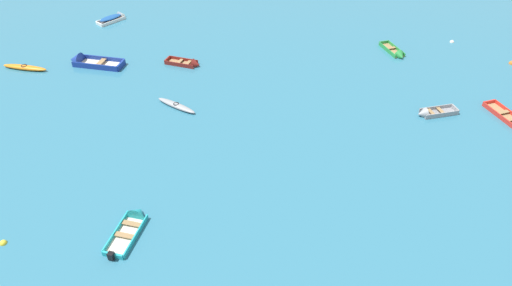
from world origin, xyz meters
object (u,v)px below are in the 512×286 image
object	(u,v)px
kayak_grey_outer_right	(176,105)
rowboat_green_cluster_inner	(397,54)
kayak_orange_far_left	(25,67)
mooring_buoy_outer_edge	(452,42)
rowboat_white_cluster_outer	(115,18)
mooring_buoy_far_field	(4,243)
rowboat_deep_blue_back_row_left	(85,62)
rowboat_grey_foreground_center	(430,113)
rowboat_turquoise_far_back	(133,222)
mooring_buoy_between_boats_right	(512,64)
rowboat_maroon_midfield_right	(190,64)

from	to	relation	value
kayak_grey_outer_right	rowboat_green_cluster_inner	world-z (taller)	rowboat_green_cluster_inner
kayak_orange_far_left	mooring_buoy_outer_edge	xyz separation A→B (m)	(32.87, 11.42, -0.17)
rowboat_white_cluster_outer	mooring_buoy_far_field	world-z (taller)	rowboat_white_cluster_outer
rowboat_deep_blue_back_row_left	rowboat_white_cluster_outer	distance (m)	8.64
rowboat_grey_foreground_center	rowboat_green_cluster_inner	bearing A→B (deg)	101.56
mooring_buoy_outer_edge	rowboat_deep_blue_back_row_left	bearing A→B (deg)	-161.34
rowboat_green_cluster_inner	mooring_buoy_outer_edge	distance (m)	5.83
kayak_orange_far_left	rowboat_turquoise_far_back	bearing A→B (deg)	-41.70
mooring_buoy_between_boats_right	rowboat_green_cluster_inner	bearing A→B (deg)	-178.32
rowboat_turquoise_far_back	rowboat_grey_foreground_center	xyz separation A→B (m)	(15.27, 12.66, 0.01)
rowboat_deep_blue_back_row_left	rowboat_turquoise_far_back	bearing A→B (deg)	-54.67
rowboat_green_cluster_inner	rowboat_grey_foreground_center	world-z (taller)	rowboat_green_cluster_inner
rowboat_turquoise_far_back	mooring_buoy_outer_edge	size ratio (longest dim) A/B	8.94
mooring_buoy_between_boats_right	rowboat_turquoise_far_back	bearing A→B (deg)	-136.43
kayak_orange_far_left	mooring_buoy_outer_edge	size ratio (longest dim) A/B	10.29
rowboat_white_cluster_outer	kayak_grey_outer_right	bearing A→B (deg)	-50.83
kayak_orange_far_left	rowboat_deep_blue_back_row_left	size ratio (longest dim) A/B	0.84
kayak_grey_outer_right	kayak_orange_far_left	bearing A→B (deg)	168.37
rowboat_green_cluster_inner	rowboat_grey_foreground_center	bearing A→B (deg)	-78.44
rowboat_white_cluster_outer	rowboat_grey_foreground_center	bearing A→B (deg)	-21.17
rowboat_green_cluster_inner	rowboat_maroon_midfield_right	size ratio (longest dim) A/B	1.04
rowboat_green_cluster_inner	rowboat_deep_blue_back_row_left	distance (m)	24.79
mooring_buoy_outer_edge	mooring_buoy_far_field	distance (m)	35.82
kayak_grey_outer_right	rowboat_turquoise_far_back	bearing A→B (deg)	-82.29
kayak_orange_far_left	kayak_grey_outer_right	size ratio (longest dim) A/B	1.16
kayak_orange_far_left	mooring_buoy_between_boats_right	world-z (taller)	kayak_orange_far_left
rowboat_white_cluster_outer	rowboat_turquoise_far_back	xyz separation A→B (m)	(11.93, -23.19, -0.08)
kayak_orange_far_left	kayak_grey_outer_right	world-z (taller)	kayak_orange_far_left
kayak_grey_outer_right	mooring_buoy_between_boats_right	xyz separation A→B (m)	(23.77, 11.03, -0.15)
kayak_grey_outer_right	rowboat_grey_foreground_center	distance (m)	16.83
mooring_buoy_far_field	kayak_grey_outer_right	bearing A→B (deg)	71.81
rowboat_green_cluster_inner	mooring_buoy_between_boats_right	xyz separation A→B (m)	(8.82, 0.26, -0.14)
rowboat_maroon_midfield_right	rowboat_turquoise_far_back	bearing A→B (deg)	-81.68
rowboat_maroon_midfield_right	mooring_buoy_far_field	world-z (taller)	rowboat_maroon_midfield_right
rowboat_green_cluster_inner	mooring_buoy_outer_edge	xyz separation A→B (m)	(4.76, 3.36, -0.14)
rowboat_deep_blue_back_row_left	kayak_orange_far_left	bearing A→B (deg)	-157.52
rowboat_white_cluster_outer	mooring_buoy_outer_edge	size ratio (longest dim) A/B	8.44
mooring_buoy_outer_edge	mooring_buoy_between_boats_right	world-z (taller)	mooring_buoy_between_boats_right
rowboat_turquoise_far_back	rowboat_white_cluster_outer	bearing A→B (deg)	117.22
mooring_buoy_far_field	mooring_buoy_between_boats_right	bearing A→B (deg)	40.25
rowboat_grey_foreground_center	mooring_buoy_far_field	size ratio (longest dim) A/B	8.41
rowboat_deep_blue_back_row_left	mooring_buoy_between_boats_right	bearing A→B (deg)	11.38
rowboat_white_cluster_outer	mooring_buoy_far_field	bearing A→B (deg)	-75.93
rowboat_maroon_midfield_right	mooring_buoy_between_boats_right	xyz separation A→B (m)	(24.72, 5.25, -0.15)
mooring_buoy_outer_edge	rowboat_turquoise_far_back	bearing A→B (deg)	-126.91
rowboat_green_cluster_inner	mooring_buoy_between_boats_right	world-z (taller)	rowboat_green_cluster_inner
kayak_grey_outer_right	rowboat_turquoise_far_back	xyz separation A→B (m)	(1.39, -10.26, -0.01)
rowboat_deep_blue_back_row_left	mooring_buoy_far_field	xyz separation A→B (m)	(4.88, -17.02, -0.20)
rowboat_maroon_midfield_right	rowboat_grey_foreground_center	size ratio (longest dim) A/B	1.02
rowboat_green_cluster_inner	rowboat_deep_blue_back_row_left	world-z (taller)	rowboat_deep_blue_back_row_left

